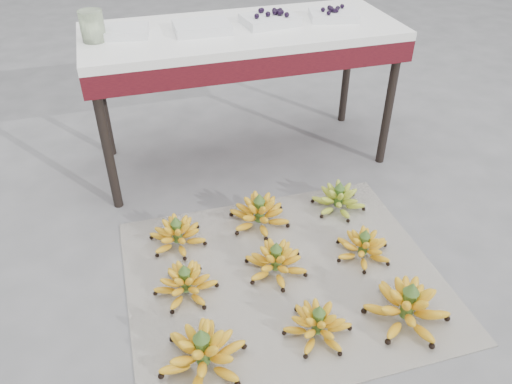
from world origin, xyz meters
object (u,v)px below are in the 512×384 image
object	(u,v)px
bunch_front_center	(318,324)
tray_far_left	(122,31)
newspaper_mat	(284,277)
tray_far_right	(333,15)
bunch_back_left	(177,235)
bunch_front_left	(203,353)
bunch_mid_center	(276,261)
bunch_back_center	(259,213)
glass_jar	(92,26)
bunch_front_right	(407,307)
tray_left	(202,27)
bunch_mid_right	(363,247)
bunch_back_right	(338,199)
tray_right	(270,19)
vendor_table	(243,44)
bunch_mid_left	(186,283)

from	to	relation	value
bunch_front_center	tray_far_left	xyz separation A→B (m)	(-0.48, 1.28, 0.69)
newspaper_mat	tray_far_right	bearing A→B (deg)	59.17
newspaper_mat	bunch_back_left	size ratio (longest dim) A/B	4.04
bunch_front_left	bunch_mid_center	bearing A→B (deg)	45.50
bunch_back_center	tray_far_left	xyz separation A→B (m)	(-0.46, 0.62, 0.68)
bunch_back_center	bunch_mid_center	bearing A→B (deg)	-104.53
tray_far_left	glass_jar	world-z (taller)	glass_jar
bunch_back_center	glass_jar	world-z (taller)	glass_jar
tray_far_left	newspaper_mat	bearing A→B (deg)	-64.92
glass_jar	bunch_front_right	bearing A→B (deg)	-53.50
bunch_front_right	tray_left	bearing A→B (deg)	134.13
bunch_front_center	bunch_mid_right	world-z (taller)	bunch_front_center
bunch_back_center	tray_far_right	distance (m)	1.05
bunch_back_left	bunch_back_center	size ratio (longest dim) A/B	0.96
bunch_back_left	bunch_front_left	bearing A→B (deg)	-108.33
bunch_mid_right	bunch_back_center	distance (m)	0.49
bunch_mid_right	glass_jar	world-z (taller)	glass_jar
bunch_back_right	tray_right	size ratio (longest dim) A/B	0.92
bunch_mid_center	bunch_back_center	world-z (taller)	bunch_back_center
tray_left	bunch_mid_right	bearing A→B (deg)	-62.95
bunch_back_center	tray_right	bearing A→B (deg)	58.62
bunch_back_left	bunch_back_right	size ratio (longest dim) A/B	1.21
bunch_front_center	bunch_front_right	bearing A→B (deg)	-25.35
newspaper_mat	tray_far_left	world-z (taller)	tray_far_left
vendor_table	tray_right	size ratio (longest dim) A/B	5.45
bunch_back_left	vendor_table	xyz separation A→B (m)	(0.47, 0.62, 0.58)
bunch_mid_center	tray_far_left	size ratio (longest dim) A/B	1.25
bunch_back_right	bunch_front_right	bearing A→B (deg)	-94.29
bunch_front_right	bunch_mid_left	xyz separation A→B (m)	(-0.76, 0.36, -0.01)
bunch_front_left	bunch_back_left	xyz separation A→B (m)	(0.02, 0.64, -0.01)
bunch_front_right	vendor_table	size ratio (longest dim) A/B	0.27
bunch_front_right	vendor_table	world-z (taller)	vendor_table
glass_jar	bunch_mid_center	bearing A→B (deg)	-58.13
bunch_back_left	tray_far_right	xyz separation A→B (m)	(0.94, 0.61, 0.69)
bunch_front_right	vendor_table	bearing A→B (deg)	125.85
tray_far_left	tray_far_right	size ratio (longest dim) A/B	0.98
vendor_table	glass_jar	bearing A→B (deg)	179.94
bunch_back_right	tray_far_right	xyz separation A→B (m)	(0.16, 0.57, 0.69)
bunch_back_center	bunch_mid_left	bearing A→B (deg)	-150.57
bunch_front_center	bunch_front_right	xyz separation A→B (m)	(0.34, -0.03, 0.01)
bunch_back_left	tray_far_left	xyz separation A→B (m)	(-0.08, 0.66, 0.69)
bunch_mid_center	bunch_back_left	bearing A→B (deg)	123.96
newspaper_mat	bunch_front_center	size ratio (longest dim) A/B	3.98
glass_jar	bunch_back_left	bearing A→B (deg)	-71.87
bunch_back_right	tray_far_right	size ratio (longest dim) A/B	0.97
bunch_mid_center	bunch_front_right	bearing A→B (deg)	-62.04
tray_left	tray_far_left	bearing A→B (deg)	172.11
bunch_front_center	bunch_back_left	xyz separation A→B (m)	(-0.40, 0.63, 0.00)
bunch_back_center	tray_right	world-z (taller)	tray_right
bunch_mid_right	tray_right	world-z (taller)	tray_right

